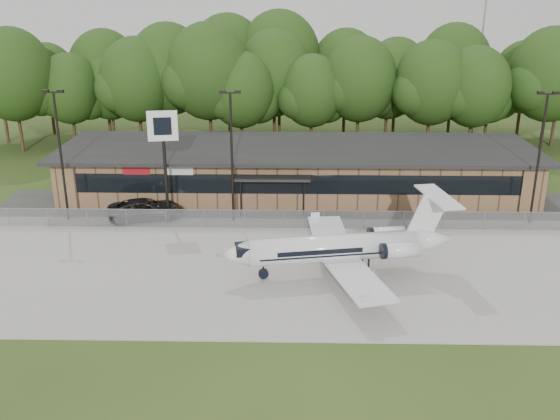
{
  "coord_description": "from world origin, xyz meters",
  "views": [
    {
      "loc": [
        -0.39,
        -28.99,
        17.43
      ],
      "look_at": [
        -1.26,
        12.0,
        2.61
      ],
      "focal_mm": 40.0,
      "sensor_mm": 36.0,
      "label": 1
    }
  ],
  "objects_px": {
    "terminal": "(297,169)",
    "pole_sign": "(163,138)",
    "suv": "(146,209)",
    "business_jet": "(343,248)"
  },
  "relations": [
    {
      "from": "terminal",
      "to": "suv",
      "type": "height_order",
      "value": "terminal"
    },
    {
      "from": "pole_sign",
      "to": "suv",
      "type": "bearing_deg",
      "value": 168.08
    },
    {
      "from": "business_jet",
      "to": "pole_sign",
      "type": "xyz_separation_m",
      "value": [
        -12.95,
        9.66,
        4.77
      ]
    },
    {
      "from": "pole_sign",
      "to": "business_jet",
      "type": "bearing_deg",
      "value": -45.92
    },
    {
      "from": "terminal",
      "to": "business_jet",
      "type": "height_order",
      "value": "business_jet"
    },
    {
      "from": "terminal",
      "to": "suv",
      "type": "distance_m",
      "value": 13.95
    },
    {
      "from": "terminal",
      "to": "pole_sign",
      "type": "relative_size",
      "value": 4.74
    },
    {
      "from": "terminal",
      "to": "pole_sign",
      "type": "height_order",
      "value": "pole_sign"
    },
    {
      "from": "suv",
      "to": "pole_sign",
      "type": "distance_m",
      "value": 6.07
    },
    {
      "from": "suv",
      "to": "pole_sign",
      "type": "xyz_separation_m",
      "value": [
        1.79,
        -0.08,
        5.8
      ]
    }
  ]
}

